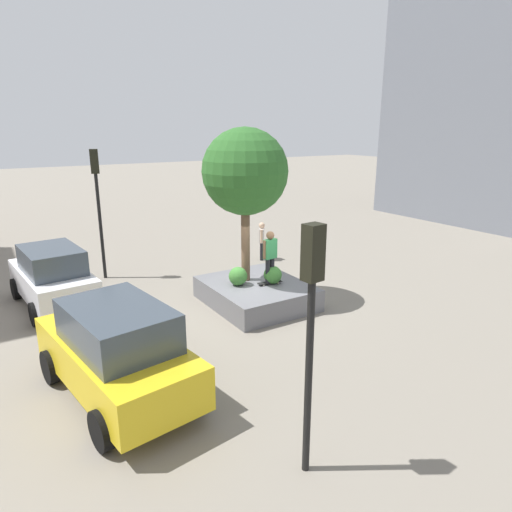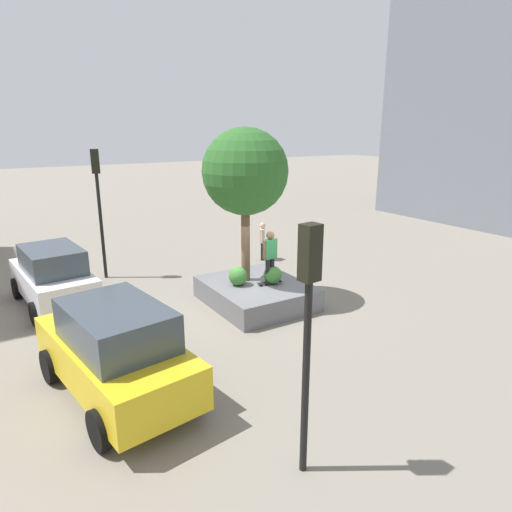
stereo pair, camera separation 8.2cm
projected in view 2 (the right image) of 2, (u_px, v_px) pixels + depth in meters
name	position (u px, v px, depth m)	size (l,w,h in m)	color
ground_plane	(255.00, 307.00, 14.36)	(120.00, 120.00, 0.00)	gray
planter_ledge	(256.00, 293.00, 14.57)	(3.41, 2.86, 0.70)	slate
plaza_tree	(245.00, 172.00, 13.84)	(2.67, 2.67, 4.83)	brown
boxwood_shrub	(273.00, 275.00, 14.35)	(0.58, 0.58, 0.58)	#3D7A33
hedge_clump	(238.00, 276.00, 14.22)	(0.59, 0.59, 0.59)	#3D7A33
skateboard	(270.00, 283.00, 14.36)	(0.31, 0.82, 0.07)	black
skateboarder	(270.00, 253.00, 14.09)	(0.26, 0.55, 1.65)	black
sedan_parked	(115.00, 350.00, 9.36)	(4.71, 2.62, 2.09)	gold
police_car	(53.00, 276.00, 14.28)	(4.32, 2.29, 1.94)	white
traffic_light_corner	(98.00, 192.00, 16.33)	(0.37, 0.33, 4.76)	black
traffic_light_median	(308.00, 310.00, 6.79)	(0.35, 0.31, 4.18)	black
bystander_watching	(262.00, 238.00, 19.26)	(0.47, 0.41, 1.63)	black
plaza_lowrise_south	(491.00, 97.00, 26.92)	(10.01, 7.41, 14.48)	slate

